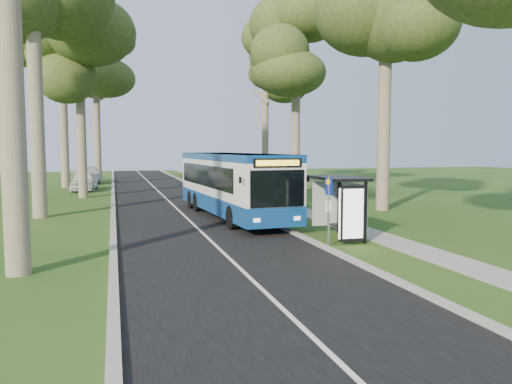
# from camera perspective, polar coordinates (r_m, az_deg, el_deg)

# --- Properties ---
(ground) EXTENTS (120.00, 120.00, 0.00)m
(ground) POSITION_cam_1_polar(r_m,az_deg,el_deg) (20.25, 4.29, -4.82)
(ground) COLOR #254B17
(ground) RESTS_ON ground
(road) EXTENTS (7.00, 100.00, 0.02)m
(road) POSITION_cam_1_polar(r_m,az_deg,el_deg) (29.12, -9.11, -1.83)
(road) COLOR black
(road) RESTS_ON ground
(kerb_east) EXTENTS (0.25, 100.00, 0.12)m
(kerb_east) POSITION_cam_1_polar(r_m,az_deg,el_deg) (29.73, -2.40, -1.54)
(kerb_east) COLOR #9E9B93
(kerb_east) RESTS_ON ground
(kerb_west) EXTENTS (0.25, 100.00, 0.12)m
(kerb_west) POSITION_cam_1_polar(r_m,az_deg,el_deg) (28.91, -16.02, -1.92)
(kerb_west) COLOR #9E9B93
(kerb_west) RESTS_ON ground
(centre_line) EXTENTS (0.12, 100.00, 0.00)m
(centre_line) POSITION_cam_1_polar(r_m,az_deg,el_deg) (29.12, -9.11, -1.81)
(centre_line) COLOR white
(centre_line) RESTS_ON road
(footpath) EXTENTS (1.50, 100.00, 0.02)m
(footpath) POSITION_cam_1_polar(r_m,az_deg,el_deg) (30.58, 3.08, -1.45)
(footpath) COLOR gray
(footpath) RESTS_ON ground
(bus) EXTENTS (3.34, 12.19, 3.19)m
(bus) POSITION_cam_1_polar(r_m,az_deg,el_deg) (24.99, -2.78, 0.88)
(bus) COLOR white
(bus) RESTS_ON ground
(bus_stop_sign) EXTENTS (0.14, 0.35, 2.49)m
(bus_stop_sign) POSITION_cam_1_polar(r_m,az_deg,el_deg) (17.64, 8.31, -1.23)
(bus_stop_sign) COLOR gray
(bus_stop_sign) RESTS_ON ground
(bus_shelter) EXTENTS (1.57, 2.81, 2.38)m
(bus_shelter) POSITION_cam_1_polar(r_m,az_deg,el_deg) (18.95, 10.22, -0.46)
(bus_shelter) COLOR black
(bus_shelter) RESTS_ON ground
(litter_bin) EXTENTS (0.51, 0.51, 0.89)m
(litter_bin) POSITION_cam_1_polar(r_m,az_deg,el_deg) (22.67, 3.64, -2.61)
(litter_bin) COLOR black
(litter_bin) RESTS_ON ground
(car_white) EXTENTS (2.18, 4.71, 1.56)m
(car_white) POSITION_cam_1_polar(r_m,az_deg,el_deg) (42.88, -19.02, 1.18)
(car_white) COLOR silver
(car_white) RESTS_ON ground
(car_silver) EXTENTS (3.02, 5.35, 1.67)m
(car_silver) POSITION_cam_1_polar(r_m,az_deg,el_deg) (51.95, -18.74, 1.87)
(car_silver) COLOR #9C9DA3
(car_silver) RESTS_ON ground
(tree_west_c) EXTENTS (5.20, 5.20, 12.80)m
(tree_west_c) POSITION_cam_1_polar(r_m,az_deg,el_deg) (37.26, -19.56, 14.08)
(tree_west_c) COLOR #7A6B56
(tree_west_c) RESTS_ON ground
(tree_west_d) EXTENTS (5.20, 5.20, 17.26)m
(tree_west_d) POSITION_cam_1_polar(r_m,az_deg,el_deg) (47.80, -21.40, 15.92)
(tree_west_d) COLOR #7A6B56
(tree_west_d) RESTS_ON ground
(tree_west_e) EXTENTS (5.20, 5.20, 16.31)m
(tree_west_e) POSITION_cam_1_polar(r_m,az_deg,el_deg) (57.38, -17.87, 13.43)
(tree_west_e) COLOR #7A6B56
(tree_west_e) RESTS_ON ground
(tree_east_c) EXTENTS (5.20, 5.20, 15.58)m
(tree_east_c) POSITION_cam_1_polar(r_m,az_deg,el_deg) (40.02, 4.62, 16.66)
(tree_east_c) COLOR #7A6B56
(tree_east_c) RESTS_ON ground
(tree_east_d) EXTENTS (5.20, 5.20, 15.01)m
(tree_east_d) POSITION_cam_1_polar(r_m,az_deg,el_deg) (51.52, 1.07, 13.59)
(tree_east_d) COLOR #7A6B56
(tree_east_d) RESTS_ON ground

